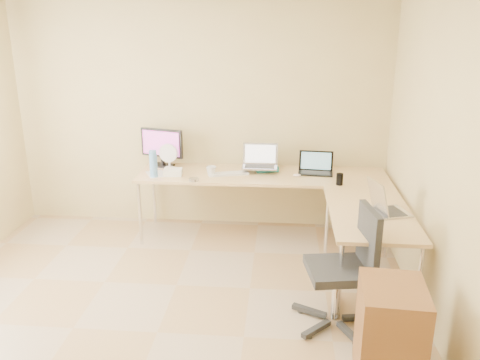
# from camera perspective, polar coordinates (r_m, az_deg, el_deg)

# --- Properties ---
(floor) EXTENTS (4.50, 4.50, 0.00)m
(floor) POSITION_cam_1_polar(r_m,az_deg,el_deg) (4.08, -9.46, -16.84)
(floor) COLOR tan
(floor) RESTS_ON ground
(wall_back) EXTENTS (4.50, 0.00, 4.50)m
(wall_back) POSITION_cam_1_polar(r_m,az_deg,el_deg) (5.65, -4.62, 7.63)
(wall_back) COLOR #CAB87C
(wall_back) RESTS_ON ground
(wall_right) EXTENTS (0.00, 4.50, 4.50)m
(wall_right) POSITION_cam_1_polar(r_m,az_deg,el_deg) (3.58, 23.89, 0.00)
(wall_right) COLOR #CAB87C
(wall_right) RESTS_ON ground
(desk_main) EXTENTS (2.65, 0.70, 0.73)m
(desk_main) POSITION_cam_1_polar(r_m,az_deg,el_deg) (5.44, 2.51, -2.97)
(desk_main) COLOR tan
(desk_main) RESTS_ON ground
(desk_return) EXTENTS (0.70, 1.30, 0.73)m
(desk_return) POSITION_cam_1_polar(r_m,az_deg,el_deg) (4.59, 14.33, -7.72)
(desk_return) COLOR tan
(desk_return) RESTS_ON ground
(monitor) EXTENTS (0.53, 0.30, 0.43)m
(monitor) POSITION_cam_1_polar(r_m,az_deg,el_deg) (5.61, -8.92, 3.69)
(monitor) COLOR black
(monitor) RESTS_ON desk_main
(book_stack) EXTENTS (0.31, 0.38, 0.05)m
(book_stack) POSITION_cam_1_polar(r_m,az_deg,el_deg) (5.51, 2.86, 1.59)
(book_stack) COLOR #175C5C
(book_stack) RESTS_ON desk_main
(laptop_center) EXTENTS (0.38, 0.29, 0.24)m
(laptop_center) POSITION_cam_1_polar(r_m,az_deg,el_deg) (5.33, 2.28, 2.71)
(laptop_center) COLOR #A9AAC6
(laptop_center) RESTS_ON desk_main
(laptop_black) EXTENTS (0.38, 0.29, 0.23)m
(laptop_black) POSITION_cam_1_polar(r_m,az_deg,el_deg) (5.36, 8.68, 1.92)
(laptop_black) COLOR black
(laptop_black) RESTS_ON desk_main
(keyboard) EXTENTS (0.44, 0.24, 0.02)m
(keyboard) POSITION_cam_1_polar(r_m,az_deg,el_deg) (5.29, -1.33, 0.73)
(keyboard) COLOR silver
(keyboard) RESTS_ON desk_main
(mouse) EXTENTS (0.09, 0.06, 0.03)m
(mouse) POSITION_cam_1_polar(r_m,az_deg,el_deg) (5.25, 6.55, 0.54)
(mouse) COLOR white
(mouse) RESTS_ON desk_main
(mug) EXTENTS (0.14, 0.14, 0.10)m
(mug) POSITION_cam_1_polar(r_m,az_deg,el_deg) (5.26, -3.32, 1.03)
(mug) COLOR silver
(mug) RESTS_ON desk_main
(cd_stack) EXTENTS (0.12, 0.12, 0.03)m
(cd_stack) POSITION_cam_1_polar(r_m,az_deg,el_deg) (5.11, -5.30, 0.04)
(cd_stack) COLOR #B9B8BE
(cd_stack) RESTS_ON desk_main
(water_bottle) EXTENTS (0.09, 0.09, 0.29)m
(water_bottle) POSITION_cam_1_polar(r_m,az_deg,el_deg) (5.25, -9.89, 1.85)
(water_bottle) COLOR #5B94D7
(water_bottle) RESTS_ON desk_main
(papers) EXTENTS (0.28, 0.31, 0.01)m
(papers) POSITION_cam_1_polar(r_m,az_deg,el_deg) (5.38, -9.56, 0.68)
(papers) COLOR silver
(papers) RESTS_ON desk_main
(white_box) EXTENTS (0.20, 0.16, 0.07)m
(white_box) POSITION_cam_1_polar(r_m,az_deg,el_deg) (5.31, -7.69, 0.91)
(white_box) COLOR white
(white_box) RESTS_ON desk_main
(desk_fan) EXTENTS (0.23, 0.23, 0.26)m
(desk_fan) POSITION_cam_1_polar(r_m,az_deg,el_deg) (5.53, -8.11, 2.62)
(desk_fan) COLOR white
(desk_fan) RESTS_ON desk_main
(black_cup) EXTENTS (0.07, 0.07, 0.12)m
(black_cup) POSITION_cam_1_polar(r_m,az_deg,el_deg) (5.05, 11.33, 0.10)
(black_cup) COLOR black
(black_cup) RESTS_ON desk_main
(laptop_return) EXTENTS (0.43, 0.38, 0.24)m
(laptop_return) POSITION_cam_1_polar(r_m,az_deg,el_deg) (4.40, 16.82, -2.21)
(laptop_return) COLOR #BAB9BF
(laptop_return) RESTS_ON desk_return
(office_chair) EXTENTS (0.68, 0.68, 0.98)m
(office_chair) POSITION_cam_1_polar(r_m,az_deg,el_deg) (3.95, 11.12, -9.72)
(office_chair) COLOR #242424
(office_chair) RESTS_ON ground
(cabinet) EXTENTS (0.44, 0.53, 0.69)m
(cabinet) POSITION_cam_1_polar(r_m,az_deg,el_deg) (3.52, 16.77, -16.59)
(cabinet) COLOR brown
(cabinet) RESTS_ON ground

